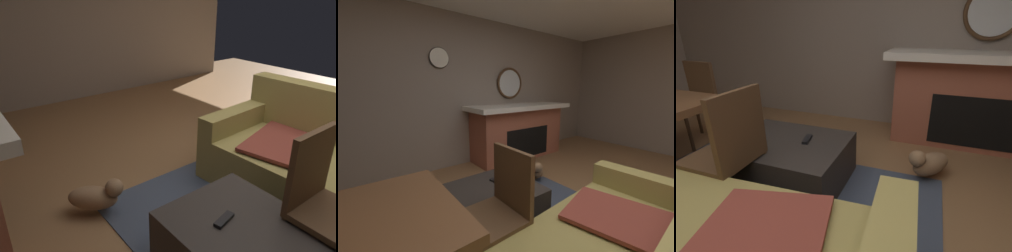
# 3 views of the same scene
# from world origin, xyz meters

# --- Properties ---
(wall_back_fireplace_side) EXTENTS (7.89, 0.12, 2.57)m
(wall_back_fireplace_side) POSITION_xyz_m (0.00, -2.71, 1.29)
(wall_back_fireplace_side) COLOR gray
(wall_back_fireplace_side) RESTS_ON ground
(area_rug) EXTENTS (2.60, 2.00, 0.01)m
(area_rug) POSITION_xyz_m (0.46, -0.35, 0.01)
(area_rug) COLOR #3D475B
(area_rug) RESTS_ON ground
(fireplace) EXTENTS (2.10, 0.76, 1.05)m
(fireplace) POSITION_xyz_m (-1.18, -2.33, 0.53)
(fireplace) COLOR #9E5642
(fireplace) RESTS_ON ground
(round_wall_mirror) EXTENTS (0.62, 0.05, 0.62)m
(round_wall_mirror) POSITION_xyz_m (-1.18, -2.62, 1.46)
(round_wall_mirror) COLOR #4C331E
(ottoman_coffee_table) EXTENTS (1.01, 0.77, 0.39)m
(ottoman_coffee_table) POSITION_xyz_m (0.46, -0.91, 0.20)
(ottoman_coffee_table) COLOR #2D2826
(ottoman_coffee_table) RESTS_ON ground
(tv_remote) EXTENTS (0.08, 0.17, 0.02)m
(tv_remote) POSITION_xyz_m (0.30, -0.98, 0.41)
(tv_remote) COLOR black
(tv_remote) RESTS_ON ottoman_coffee_table
(dining_chair_south) EXTENTS (0.47, 0.47, 0.93)m
(dining_chair_south) POSITION_xyz_m (1.94, -1.31, 0.52)
(dining_chair_south) COLOR #513823
(dining_chair_south) RESTS_ON ground
(dining_chair_west) EXTENTS (0.44, 0.44, 0.93)m
(dining_chair_west) POSITION_xyz_m (0.61, -0.46, 0.52)
(dining_chair_west) COLOR #513823
(dining_chair_west) RESTS_ON ground
(small_dog) EXTENTS (0.41, 0.43, 0.27)m
(small_dog) POSITION_xyz_m (-0.71, -1.36, 0.16)
(small_dog) COLOR #8C6B4C
(small_dog) RESTS_ON ground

